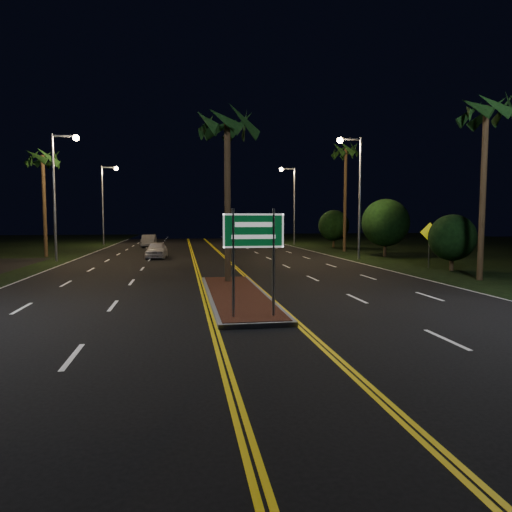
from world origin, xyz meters
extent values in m
plane|color=black|center=(0.00, 0.00, 0.00)|extent=(120.00, 120.00, 0.00)
cube|color=gray|center=(0.00, 7.00, 0.07)|extent=(2.25, 10.25, 0.15)
cube|color=#592819|center=(0.00, 7.00, 0.16)|extent=(2.00, 10.00, 0.02)
cylinder|color=gray|center=(-0.60, 2.80, 1.75)|extent=(0.08, 0.08, 3.20)
cylinder|color=gray|center=(0.60, 2.80, 1.75)|extent=(0.08, 0.08, 3.20)
cube|color=#07471E|center=(0.00, 2.80, 2.70)|extent=(1.80, 0.04, 1.00)
cube|color=white|center=(0.00, 2.77, 2.70)|extent=(1.80, 0.01, 1.00)
cylinder|color=gray|center=(-11.00, 24.00, 4.50)|extent=(0.18, 0.18, 9.00)
cube|color=gray|center=(-10.20, 24.00, 8.85)|extent=(1.60, 0.12, 0.12)
sphere|color=#FCC171|center=(-9.40, 24.00, 8.75)|extent=(0.44, 0.44, 0.44)
cylinder|color=gray|center=(-11.00, 44.00, 4.50)|extent=(0.18, 0.18, 9.00)
cube|color=gray|center=(-10.20, 44.00, 8.85)|extent=(1.60, 0.12, 0.12)
sphere|color=#FCC171|center=(-9.40, 44.00, 8.75)|extent=(0.44, 0.44, 0.44)
cylinder|color=gray|center=(11.00, 22.00, 4.50)|extent=(0.18, 0.18, 9.00)
cube|color=gray|center=(10.20, 22.00, 8.85)|extent=(1.60, 0.12, 0.12)
sphere|color=#FCC171|center=(9.40, 22.00, 8.75)|extent=(0.44, 0.44, 0.44)
cylinder|color=gray|center=(11.00, 42.00, 4.50)|extent=(0.18, 0.18, 9.00)
cube|color=gray|center=(10.20, 42.00, 8.85)|extent=(1.60, 0.12, 0.12)
sphere|color=#FCC171|center=(9.40, 42.00, 8.75)|extent=(0.44, 0.44, 0.44)
cylinder|color=#382819|center=(0.00, 10.50, 3.75)|extent=(0.28, 0.28, 7.50)
cylinder|color=#382819|center=(-12.80, 28.00, 4.00)|extent=(0.28, 0.28, 8.00)
cylinder|color=#382819|center=(12.50, 10.00, 4.25)|extent=(0.28, 0.28, 8.50)
cylinder|color=#382819|center=(12.80, 30.00, 4.75)|extent=(0.28, 0.28, 9.50)
cylinder|color=#382819|center=(13.50, 14.00, 0.45)|extent=(0.24, 0.24, 0.90)
sphere|color=black|center=(13.50, 14.00, 1.95)|extent=(2.70, 2.70, 2.70)
cylinder|color=#382819|center=(14.00, 24.00, 0.63)|extent=(0.24, 0.24, 1.26)
sphere|color=black|center=(14.00, 24.00, 2.73)|extent=(3.78, 3.78, 3.78)
cylinder|color=#382819|center=(13.80, 36.00, 0.54)|extent=(0.24, 0.24, 1.08)
sphere|color=black|center=(13.80, 36.00, 2.34)|extent=(3.24, 3.24, 3.24)
imported|color=silver|center=(-4.04, 25.60, 0.74)|extent=(2.15, 4.55, 1.49)
imported|color=#A3A5AD|center=(-5.65, 39.97, 0.77)|extent=(2.04, 4.62, 1.53)
cylinder|color=gray|center=(13.00, 15.63, 1.22)|extent=(0.07, 0.07, 2.44)
cube|color=yellow|center=(13.00, 15.61, 2.22)|extent=(1.16, 0.23, 1.18)
camera|label=1|loc=(-2.06, -10.40, 3.05)|focal=32.00mm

